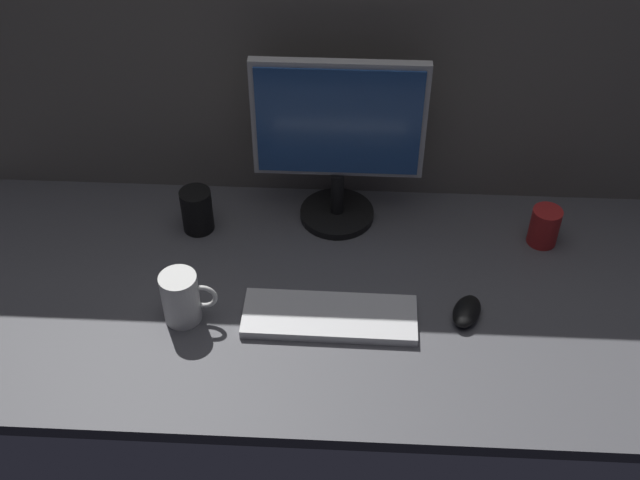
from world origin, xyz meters
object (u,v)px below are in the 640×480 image
(monitor, at_px, (338,137))
(mug_red_plastic, at_px, (544,226))
(keyboard, at_px, (330,317))
(mug_ceramic_white, at_px, (182,298))
(mug_black_travel, at_px, (197,210))
(mouse, at_px, (467,311))

(monitor, height_order, mug_red_plastic, monitor)
(keyboard, distance_m, mug_red_plastic, 0.56)
(monitor, height_order, keyboard, monitor)
(mug_red_plastic, bearing_deg, mug_ceramic_white, -160.40)
(mug_ceramic_white, bearing_deg, mug_black_travel, 93.39)
(monitor, relative_size, mug_black_travel, 3.84)
(mouse, bearing_deg, keyboard, -154.01)
(mug_red_plastic, distance_m, mug_ceramic_white, 0.85)
(mug_black_travel, bearing_deg, mouse, -22.78)
(mouse, distance_m, mug_red_plastic, 0.32)
(monitor, relative_size, mouse, 4.39)
(keyboard, height_order, mug_ceramic_white, mug_ceramic_white)
(mug_ceramic_white, bearing_deg, keyboard, 1.61)
(keyboard, xyz_separation_m, mouse, (0.29, 0.02, 0.01))
(mug_ceramic_white, relative_size, mug_black_travel, 1.09)
(monitor, height_order, mouse, monitor)
(keyboard, relative_size, mouse, 3.85)
(keyboard, relative_size, mug_ceramic_white, 3.09)
(monitor, xyz_separation_m, mug_red_plastic, (0.49, -0.07, -0.18))
(mug_red_plastic, height_order, mug_black_travel, mug_black_travel)
(mug_red_plastic, xyz_separation_m, mug_black_travel, (-0.82, 0.01, 0.01))
(mouse, xyz_separation_m, mug_black_travel, (-0.62, 0.26, 0.04))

